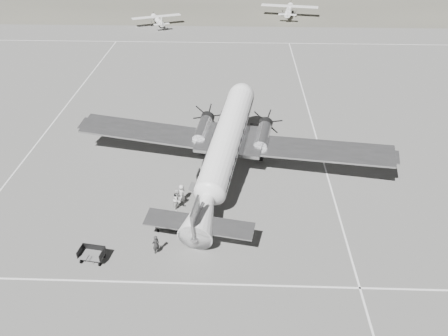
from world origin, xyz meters
TOP-DOWN VIEW (x-y plane):
  - ground at (0.00, 0.00)m, footprint 260.00×260.00m
  - taxi_line_near at (0.00, -14.00)m, footprint 60.00×0.15m
  - taxi_line_right at (12.00, 0.00)m, footprint 0.15×80.00m
  - taxi_line_left at (-18.00, 10.00)m, footprint 0.15×60.00m
  - taxi_line_horizon at (0.00, 40.00)m, footprint 90.00×0.15m
  - dc3_airliner at (2.24, -0.65)m, footprint 34.36×26.76m
  - light_plane_left at (-12.37, 49.94)m, footprint 11.74×10.78m
  - light_plane_right at (13.46, 57.53)m, footprint 13.03×11.24m
  - baggage_cart_near at (-2.04, -8.35)m, footprint 2.01×1.48m
  - baggage_cart_far at (-7.12, -12.00)m, footprint 2.06×1.60m
  - ground_crew at (-2.54, -11.05)m, footprint 0.71×0.69m
  - ramp_agent at (-1.56, -5.75)m, footprint 1.05×1.16m
  - passenger at (-1.35, -4.61)m, footprint 0.54×0.81m

SIDE VIEW (x-z plane):
  - ground at x=0.00m, z-range 0.00..0.00m
  - taxi_line_near at x=0.00m, z-range 0.00..0.01m
  - taxi_line_right at x=12.00m, z-range 0.00..0.01m
  - taxi_line_left at x=-18.00m, z-range 0.00..0.01m
  - taxi_line_horizon at x=0.00m, z-range 0.00..0.01m
  - baggage_cart_far at x=-7.12m, z-range 0.00..1.07m
  - baggage_cart_near at x=-2.04m, z-range 0.00..1.09m
  - passenger at x=-1.35m, z-range 0.00..1.64m
  - ground_crew at x=-2.54m, z-range 0.00..1.64m
  - ramp_agent at x=-1.56m, z-range 0.00..1.96m
  - light_plane_left at x=-12.37m, z-range 0.00..1.97m
  - light_plane_right at x=13.46m, z-range 0.00..2.41m
  - dc3_airliner at x=2.24m, z-range 0.00..5.90m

